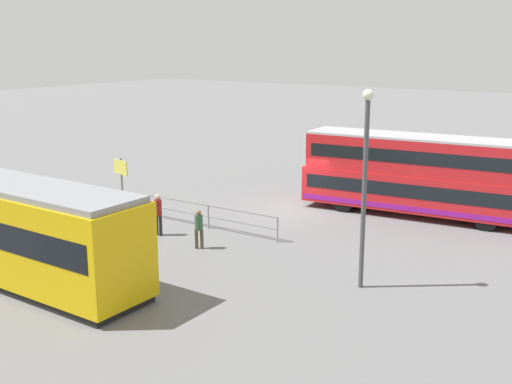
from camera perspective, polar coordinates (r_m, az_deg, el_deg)
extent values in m
plane|color=slate|center=(31.12, 3.72, -1.65)|extent=(160.00, 160.00, 0.00)
cube|color=red|center=(30.79, 14.71, 0.08)|extent=(11.50, 3.45, 1.71)
cube|color=red|center=(30.45, 14.89, 3.14)|extent=(11.16, 3.33, 1.64)
cube|color=black|center=(30.74, 14.73, 0.45)|extent=(10.94, 3.43, 0.64)
cube|color=black|center=(30.44, 14.90, 3.30)|extent=(10.60, 3.30, 0.60)
cube|color=#8C198C|center=(30.93, 14.64, -1.01)|extent=(11.28, 3.47, 0.24)
cube|color=#B2B2B7|center=(30.32, 14.99, 4.76)|extent=(11.16, 3.33, 0.10)
cylinder|color=black|center=(31.93, 8.52, -0.45)|extent=(1.22, 2.44, 1.00)
cylinder|color=black|center=(30.40, 20.32, -1.87)|extent=(1.22, 2.44, 1.00)
cylinder|color=black|center=(27.39, -8.92, -2.94)|extent=(0.14, 0.14, 0.88)
cylinder|color=black|center=(27.25, -8.58, -3.01)|extent=(0.14, 0.14, 0.88)
cylinder|color=maroon|center=(27.11, -8.81, -1.39)|extent=(0.33, 0.33, 0.68)
sphere|color=beige|center=(27.00, -8.84, -0.44)|extent=(0.24, 0.24, 0.24)
cylinder|color=#4C3F2D|center=(25.45, -5.39, -4.23)|extent=(0.14, 0.14, 0.78)
cylinder|color=#4C3F2D|center=(25.40, -4.90, -4.25)|extent=(0.14, 0.14, 0.78)
cylinder|color=#335938|center=(25.22, -5.18, -2.74)|extent=(0.43, 0.43, 0.60)
sphere|color=#8C6647|center=(25.11, -5.20, -1.85)|extent=(0.21, 0.21, 0.21)
cube|color=gray|center=(27.88, -4.33, -1.22)|extent=(7.16, 0.12, 0.06)
cube|color=gray|center=(28.02, -4.31, -2.21)|extent=(7.16, 0.12, 0.06)
cylinder|color=gray|center=(26.07, 1.94, -3.44)|extent=(0.07, 0.07, 1.05)
cylinder|color=gray|center=(28.02, -4.31, -2.26)|extent=(0.07, 0.07, 1.05)
cylinder|color=gray|center=(30.28, -9.68, -1.22)|extent=(0.07, 0.07, 1.05)
cylinder|color=slate|center=(31.48, -11.97, 0.69)|extent=(0.10, 0.10, 2.59)
cube|color=#D8D84C|center=(31.29, -12.11, 2.19)|extent=(1.25, 0.40, 0.69)
cylinder|color=#4C4C51|center=(20.95, 9.69, -0.41)|extent=(0.16, 0.16, 6.29)
sphere|color=#F2EFCC|center=(20.43, 10.06, 8.60)|extent=(0.36, 0.36, 0.36)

